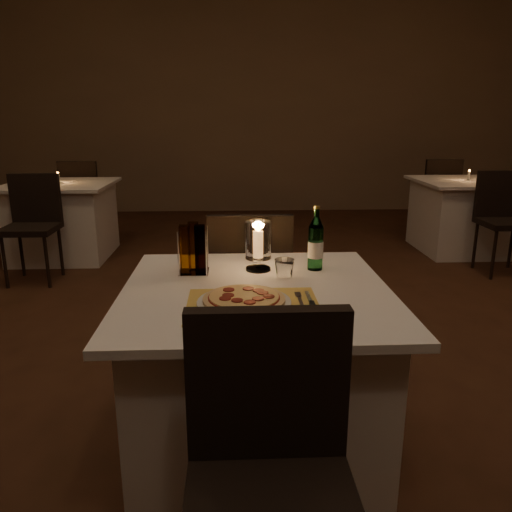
{
  "coord_description": "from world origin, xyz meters",
  "views": [
    {
      "loc": [
        -0.21,
        -2.44,
        1.36
      ],
      "look_at": [
        -0.12,
        -0.66,
        0.86
      ],
      "focal_mm": 35.0,
      "sensor_mm": 36.0,
      "label": 1
    }
  ],
  "objects_px": {
    "chair_far": "(250,278)",
    "tumbler": "(284,269)",
    "hurricane_candle": "(258,242)",
    "pizza": "(244,298)",
    "chair_near": "(270,457)",
    "water_bottle": "(316,244)",
    "plate": "(244,303)",
    "neighbor_table_right": "(464,216)",
    "neighbor_table_left": "(63,220)",
    "main_table": "(256,376)"
  },
  "relations": [
    {
      "from": "chair_near",
      "to": "water_bottle",
      "type": "bearing_deg",
      "value": 74.72
    },
    {
      "from": "chair_far",
      "to": "pizza",
      "type": "distance_m",
      "value": 0.92
    },
    {
      "from": "tumbler",
      "to": "neighbor_table_left",
      "type": "distance_m",
      "value": 3.63
    },
    {
      "from": "chair_near",
      "to": "water_bottle",
      "type": "distance_m",
      "value": 1.03
    },
    {
      "from": "pizza",
      "to": "water_bottle",
      "type": "bearing_deg",
      "value": 53.22
    },
    {
      "from": "chair_near",
      "to": "plate",
      "type": "bearing_deg",
      "value": 95.35
    },
    {
      "from": "hurricane_candle",
      "to": "neighbor_table_right",
      "type": "relative_size",
      "value": 0.21
    },
    {
      "from": "main_table",
      "to": "hurricane_candle",
      "type": "xyz_separation_m",
      "value": [
        0.02,
        0.23,
        0.49
      ]
    },
    {
      "from": "water_bottle",
      "to": "neighbor_table_right",
      "type": "xyz_separation_m",
      "value": [
        2.06,
        2.99,
        -0.47
      ]
    },
    {
      "from": "hurricane_candle",
      "to": "neighbor_table_left",
      "type": "bearing_deg",
      "value": 121.27
    },
    {
      "from": "chair_far",
      "to": "water_bottle",
      "type": "bearing_deg",
      "value": -61.79
    },
    {
      "from": "chair_near",
      "to": "neighbor_table_left",
      "type": "height_order",
      "value": "chair_near"
    },
    {
      "from": "plate",
      "to": "neighbor_table_left",
      "type": "bearing_deg",
      "value": 117.14
    },
    {
      "from": "tumbler",
      "to": "neighbor_table_left",
      "type": "bearing_deg",
      "value": 121.65
    },
    {
      "from": "chair_near",
      "to": "neighbor_table_right",
      "type": "bearing_deg",
      "value": 59.52
    },
    {
      "from": "chair_near",
      "to": "neighbor_table_left",
      "type": "xyz_separation_m",
      "value": [
        -1.78,
        3.9,
        -0.18
      ]
    },
    {
      "from": "chair_near",
      "to": "neighbor_table_left",
      "type": "bearing_deg",
      "value": 114.47
    },
    {
      "from": "water_bottle",
      "to": "neighbor_table_left",
      "type": "bearing_deg",
      "value": 124.55
    },
    {
      "from": "chair_far",
      "to": "hurricane_candle",
      "type": "height_order",
      "value": "hurricane_candle"
    },
    {
      "from": "plate",
      "to": "neighbor_table_right",
      "type": "height_order",
      "value": "plate"
    },
    {
      "from": "pizza",
      "to": "neighbor_table_right",
      "type": "height_order",
      "value": "pizza"
    },
    {
      "from": "tumbler",
      "to": "neighbor_table_right",
      "type": "xyz_separation_m",
      "value": [
        2.2,
        3.11,
        -0.4
      ]
    },
    {
      "from": "water_bottle",
      "to": "neighbor_table_right",
      "type": "distance_m",
      "value": 3.67
    },
    {
      "from": "pizza",
      "to": "neighbor_table_left",
      "type": "xyz_separation_m",
      "value": [
        -1.73,
        3.37,
        -0.39
      ]
    },
    {
      "from": "main_table",
      "to": "plate",
      "type": "xyz_separation_m",
      "value": [
        -0.05,
        -0.18,
        0.38
      ]
    },
    {
      "from": "plate",
      "to": "water_bottle",
      "type": "relative_size",
      "value": 1.19
    },
    {
      "from": "plate",
      "to": "neighbor_table_left",
      "type": "distance_m",
      "value": 3.8
    },
    {
      "from": "chair_near",
      "to": "pizza",
      "type": "height_order",
      "value": "chair_near"
    },
    {
      "from": "hurricane_candle",
      "to": "neighbor_table_left",
      "type": "distance_m",
      "value": 3.49
    },
    {
      "from": "plate",
      "to": "tumbler",
      "type": "xyz_separation_m",
      "value": [
        0.17,
        0.3,
        0.03
      ]
    },
    {
      "from": "chair_far",
      "to": "pizza",
      "type": "bearing_deg",
      "value": -93.18
    },
    {
      "from": "neighbor_table_right",
      "to": "water_bottle",
      "type": "bearing_deg",
      "value": -124.54
    },
    {
      "from": "chair_far",
      "to": "neighbor_table_right",
      "type": "height_order",
      "value": "chair_far"
    },
    {
      "from": "chair_far",
      "to": "hurricane_candle",
      "type": "relative_size",
      "value": 4.34
    },
    {
      "from": "plate",
      "to": "pizza",
      "type": "distance_m",
      "value": 0.02
    },
    {
      "from": "pizza",
      "to": "water_bottle",
      "type": "distance_m",
      "value": 0.52
    },
    {
      "from": "chair_far",
      "to": "tumbler",
      "type": "distance_m",
      "value": 0.65
    },
    {
      "from": "tumbler",
      "to": "water_bottle",
      "type": "height_order",
      "value": "water_bottle"
    },
    {
      "from": "hurricane_candle",
      "to": "main_table",
      "type": "bearing_deg",
      "value": -94.7
    },
    {
      "from": "neighbor_table_left",
      "to": "tumbler",
      "type": "bearing_deg",
      "value": -58.35
    },
    {
      "from": "hurricane_candle",
      "to": "neighbor_table_left",
      "type": "relative_size",
      "value": 0.21
    },
    {
      "from": "main_table",
      "to": "chair_near",
      "type": "relative_size",
      "value": 1.11
    },
    {
      "from": "chair_far",
      "to": "pizza",
      "type": "height_order",
      "value": "chair_far"
    },
    {
      "from": "chair_far",
      "to": "neighbor_table_left",
      "type": "bearing_deg",
      "value": 125.68
    },
    {
      "from": "plate",
      "to": "neighbor_table_left",
      "type": "relative_size",
      "value": 0.32
    },
    {
      "from": "pizza",
      "to": "tumbler",
      "type": "xyz_separation_m",
      "value": [
        0.17,
        0.3,
        0.01
      ]
    },
    {
      "from": "plate",
      "to": "tumbler",
      "type": "bearing_deg",
      "value": 60.55
    },
    {
      "from": "plate",
      "to": "tumbler",
      "type": "relative_size",
      "value": 4.1
    },
    {
      "from": "water_bottle",
      "to": "plate",
      "type": "bearing_deg",
      "value": -126.81
    },
    {
      "from": "main_table",
      "to": "pizza",
      "type": "bearing_deg",
      "value": -105.43
    }
  ]
}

